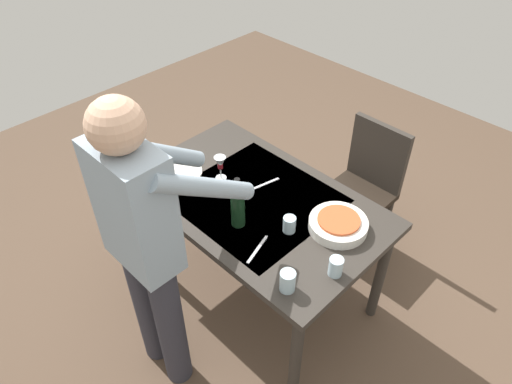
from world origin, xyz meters
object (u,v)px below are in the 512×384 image
object	(u,v)px
chair_near	(365,181)
water_cup_near_left	(146,170)
person_server	(146,242)
wine_bottle	(238,208)
water_cup_far_right	(289,224)
water_cup_near_right	(288,281)
dinner_plate_near	(183,172)
serving_bowl_pasta	(338,224)
wine_glass_left	(220,164)
water_cup_far_left	(336,267)
dining_table	(256,210)

from	to	relation	value
chair_near	water_cup_near_left	size ratio (longest dim) A/B	9.83
person_server	water_cup_near_left	size ratio (longest dim) A/B	18.25
wine_bottle	water_cup_far_right	xyz separation A→B (m)	(-0.22, -0.15, -0.07)
water_cup_near_right	dinner_plate_near	world-z (taller)	water_cup_near_right
water_cup_near_right	dinner_plate_near	size ratio (longest dim) A/B	0.46
water_cup_near_left	serving_bowl_pasta	world-z (taller)	water_cup_near_left
wine_glass_left	water_cup_near_right	bearing A→B (deg)	158.35
chair_near	wine_glass_left	size ratio (longest dim) A/B	6.03
wine_bottle	water_cup_far_left	world-z (taller)	wine_bottle
water_cup_far_right	dining_table	bearing A→B (deg)	-10.23
chair_near	water_cup_far_right	distance (m)	0.92
wine_glass_left	water_cup_near_left	distance (m)	0.43
dinner_plate_near	serving_bowl_pasta	bearing A→B (deg)	-163.50
dining_table	water_cup_near_right	distance (m)	0.64
dining_table	water_cup_near_right	size ratio (longest dim) A/B	13.33
serving_bowl_pasta	dinner_plate_near	world-z (taller)	serving_bowl_pasta
water_cup_far_right	serving_bowl_pasta	world-z (taller)	water_cup_far_right
wine_glass_left	water_cup_near_left	bearing A→B (deg)	42.64
person_server	water_cup_near_left	xyz separation A→B (m)	(0.60, -0.39, -0.15)
water_cup_near_left	water_cup_far_left	bearing A→B (deg)	-170.88
dining_table	water_cup_far_left	xyz separation A→B (m)	(-0.63, 0.11, 0.13)
chair_near	water_cup_near_left	distance (m)	1.40
serving_bowl_pasta	water_cup_near_right	bearing A→B (deg)	98.83
dining_table	water_cup_far_right	xyz separation A→B (m)	(-0.29, 0.05, 0.13)
chair_near	dinner_plate_near	xyz separation A→B (m)	(0.66, 0.96, 0.25)
chair_near	person_server	xyz separation A→B (m)	(0.18, 1.52, 0.43)
water_cup_far_right	serving_bowl_pasta	size ratio (longest dim) A/B	0.29
wine_bottle	water_cup_near_left	size ratio (longest dim) A/B	3.20
water_cup_far_left	serving_bowl_pasta	distance (m)	0.30
wine_bottle	dinner_plate_near	size ratio (longest dim) A/B	1.29
person_server	wine_glass_left	size ratio (longest dim) A/B	11.19
dining_table	dinner_plate_near	size ratio (longest dim) A/B	6.18
dining_table	water_cup_near_left	bearing A→B (deg)	27.68
water_cup_near_right	water_cup_far_left	distance (m)	0.24
dinner_plate_near	wine_glass_left	bearing A→B (deg)	-147.64
wine_bottle	water_cup_near_right	distance (m)	0.48
chair_near	water_cup_near_right	xyz separation A→B (m)	(-0.34, 1.15, 0.30)
water_cup_near_right	person_server	bearing A→B (deg)	35.44
person_server	water_cup_near_right	size ratio (longest dim) A/B	15.85
person_server	wine_glass_left	bearing A→B (deg)	-67.56
water_cup_far_right	dinner_plate_near	xyz separation A→B (m)	(0.75, 0.09, -0.04)
wine_glass_left	water_cup_near_right	world-z (taller)	wine_glass_left
water_cup_far_left	water_cup_near_right	bearing A→B (deg)	65.97
wine_bottle	water_cup_near_left	world-z (taller)	wine_bottle
water_cup_near_right	water_cup_far_left	bearing A→B (deg)	-114.03
chair_near	water_cup_far_right	world-z (taller)	chair_near
person_server	water_cup_far_right	size ratio (longest dim) A/B	19.47
water_cup_near_right	water_cup_far_right	bearing A→B (deg)	-49.46
wine_bottle	wine_glass_left	world-z (taller)	wine_bottle
water_cup_near_left	dinner_plate_near	bearing A→B (deg)	-125.60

